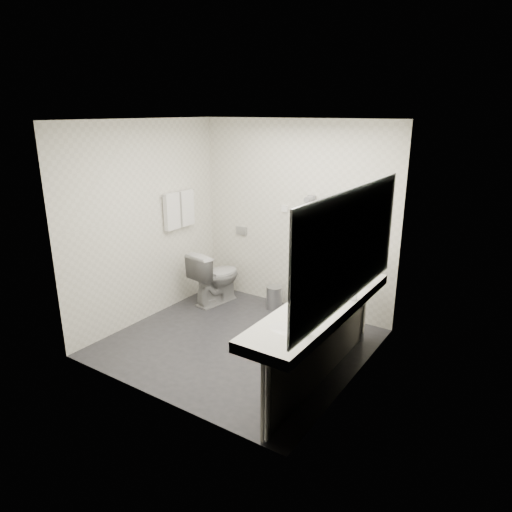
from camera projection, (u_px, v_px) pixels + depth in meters
The scene contains 29 objects.
floor at pixel (238, 343), 5.36m from camera, with size 2.80×2.80×0.00m, color #2A2A2F.
ceiling at pixel (235, 120), 4.60m from camera, with size 2.80×2.80×0.00m, color white.
wall_back at pixel (295, 217), 6.01m from camera, with size 2.80×2.80×0.00m, color white.
wall_front at pixel (149, 274), 3.95m from camera, with size 2.80×2.80×0.00m, color white.
wall_left at pixel (146, 223), 5.72m from camera, with size 2.60×2.60×0.00m, color white.
wall_right at pixel (360, 262), 4.25m from camera, with size 2.60×2.60×0.00m, color white.
vanity_counter at pixel (321, 307), 4.37m from camera, with size 0.55×2.20×0.10m, color white.
vanity_panel at pixel (321, 348), 4.48m from camera, with size 0.03×2.15×0.75m, color #9A9791.
vanity_post_near at pixel (268, 403), 3.64m from camera, with size 0.06×0.06×0.75m, color silver.
vanity_post_far at pixel (363, 311), 5.29m from camera, with size 0.06×0.06×0.75m, color silver.
mirror at pixel (351, 246), 4.03m from camera, with size 0.02×2.20×1.05m, color #B2BCC6.
basin_near at pixel (287, 330), 3.84m from camera, with size 0.40×0.31×0.05m, color white.
basin_far at pixel (348, 283), 4.87m from camera, with size 0.40×0.31×0.05m, color white.
faucet_near at pixel (308, 326), 3.71m from camera, with size 0.04×0.04×0.15m, color silver.
faucet_far at pixel (366, 279), 4.74m from camera, with size 0.04×0.04×0.15m, color silver.
soap_bottle_a at pixel (323, 296), 4.38m from camera, with size 0.04×0.04×0.09m, color white.
glass_left at pixel (354, 295), 4.39m from camera, with size 0.06×0.06×0.12m, color silver.
toilet at pixel (216, 277), 6.39m from camera, with size 0.42×0.74×0.75m, color white.
flush_plate at pixel (241, 231), 6.54m from camera, with size 0.18×0.02×0.12m, color #B2B5BA.
pedal_bin at pixel (274, 298), 6.23m from camera, with size 0.22×0.22×0.31m, color #B2B5BA.
bin_lid at pixel (275, 287), 6.18m from camera, with size 0.22×0.22×0.01m, color #B2B5BA.
towel_rail at pixel (178, 193), 6.04m from camera, with size 0.02×0.02×0.62m, color silver.
towel_near at pixel (172, 211), 5.99m from camera, with size 0.07×0.24×0.48m, color white.
towel_far at pixel (186, 208), 6.21m from camera, with size 0.07×0.24×0.48m, color white.
dryer_cradle at pixel (312, 201), 5.78m from camera, with size 0.10×0.04×0.14m, color gray.
dryer_barrel at pixel (309, 199), 5.72m from camera, with size 0.08×0.08×0.14m, color gray.
dryer_cord at pixel (310, 220), 5.85m from camera, with size 0.02×0.02×0.35m, color black.
switch_plate_a at pixel (285, 209), 6.05m from camera, with size 0.09×0.02×0.09m, color white.
switch_plate_b at pixel (333, 215), 5.68m from camera, with size 0.09×0.02×0.09m, color white.
Camera 1 is at (2.82, -3.89, 2.60)m, focal length 32.22 mm.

